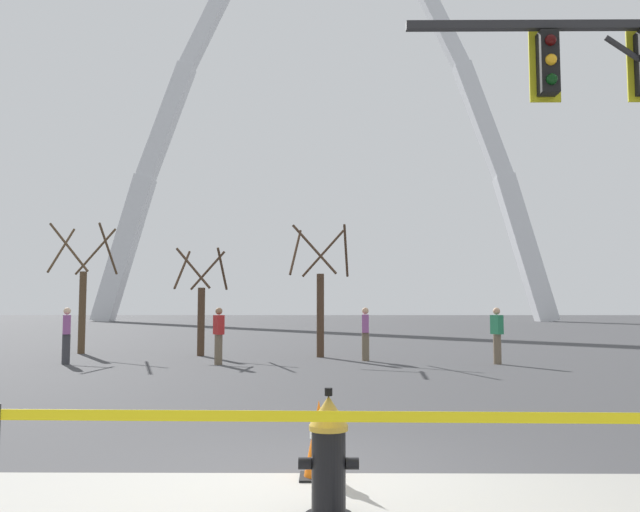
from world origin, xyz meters
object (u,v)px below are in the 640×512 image
pedestrian_walking_left (497,335)px  pedestrian_near_trees (219,335)px  fire_hydrant (329,457)px  traffic_cone_by_hydrant (319,440)px  monument_arch (324,129)px  pedestrian_walking_right (66,335)px  pedestrian_standing_center (365,333)px

pedestrian_walking_left → pedestrian_near_trees: same height
fire_hydrant → pedestrian_walking_left: (4.83, 13.30, 0.35)m
traffic_cone_by_hydrant → monument_arch: (-0.08, 65.23, 21.30)m
fire_hydrant → pedestrian_near_trees: 13.41m
fire_hydrant → pedestrian_walking_right: bearing=119.1°
pedestrian_standing_center → pedestrian_walking_right: 8.60m
pedestrian_walking_right → pedestrian_near_trees: bearing=-1.6°
monument_arch → pedestrian_standing_center: 56.03m
monument_arch → traffic_cone_by_hydrant: bearing=-89.9°
fire_hydrant → traffic_cone_by_hydrant: 1.18m
fire_hydrant → monument_arch: size_ratio=0.02×
monument_arch → pedestrian_near_trees: monument_arch is taller
pedestrian_walking_left → pedestrian_walking_right: (-12.17, -0.12, 0.00)m
traffic_cone_by_hydrant → pedestrian_near_trees: 12.25m
pedestrian_walking_left → pedestrian_standing_center: same height
traffic_cone_by_hydrant → pedestrian_walking_left: size_ratio=0.46×
pedestrian_walking_left → pedestrian_near_trees: 7.85m
traffic_cone_by_hydrant → pedestrian_standing_center: size_ratio=0.46×
traffic_cone_by_hydrant → pedestrian_near_trees: pedestrian_near_trees is taller
traffic_cone_by_hydrant → pedestrian_standing_center: pedestrian_standing_center is taller
traffic_cone_by_hydrant → monument_arch: 68.62m
monument_arch → pedestrian_near_trees: bearing=-93.1°
monument_arch → pedestrian_near_trees: size_ratio=32.32×
fire_hydrant → monument_arch: (-0.17, 66.40, 21.19)m
fire_hydrant → pedestrian_near_trees: bearing=103.0°
fire_hydrant → pedestrian_walking_left: size_ratio=0.62×
traffic_cone_by_hydrant → pedestrian_near_trees: bearing=103.8°
fire_hydrant → pedestrian_walking_right: size_ratio=0.62×
fire_hydrant → pedestrian_walking_left: 14.15m
traffic_cone_by_hydrant → pedestrian_standing_center: 13.30m
traffic_cone_by_hydrant → pedestrian_walking_left: (4.91, 12.13, 0.46)m
pedestrian_walking_left → pedestrian_near_trees: bearing=-178.2°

